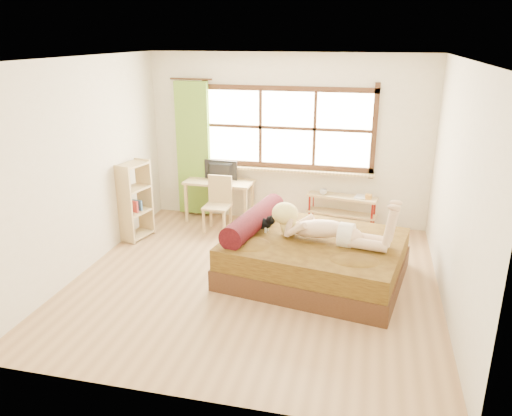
% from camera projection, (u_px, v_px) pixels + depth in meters
% --- Properties ---
extents(floor, '(4.50, 4.50, 0.00)m').
position_uv_depth(floor, '(255.00, 280.00, 6.32)').
color(floor, '#9E754C').
rests_on(floor, ground).
extents(ceiling, '(4.50, 4.50, 0.00)m').
position_uv_depth(ceiling, '(255.00, 58.00, 5.44)').
color(ceiling, white).
rests_on(ceiling, wall_back).
extents(wall_back, '(4.50, 0.00, 4.50)m').
position_uv_depth(wall_back, '(287.00, 140.00, 7.95)').
color(wall_back, silver).
rests_on(wall_back, floor).
extents(wall_front, '(4.50, 0.00, 4.50)m').
position_uv_depth(wall_front, '(187.00, 255.00, 3.81)').
color(wall_front, silver).
rests_on(wall_front, floor).
extents(wall_left, '(0.00, 4.50, 4.50)m').
position_uv_depth(wall_left, '(84.00, 167.00, 6.37)').
color(wall_left, silver).
rests_on(wall_left, floor).
extents(wall_right, '(0.00, 4.50, 4.50)m').
position_uv_depth(wall_right, '(457.00, 191.00, 5.39)').
color(wall_right, silver).
rests_on(wall_right, floor).
extents(window, '(2.80, 0.16, 1.46)m').
position_uv_depth(window, '(287.00, 131.00, 7.87)').
color(window, '#FFEDBF').
rests_on(window, wall_back).
extents(curtain, '(0.55, 0.10, 2.20)m').
position_uv_depth(curtain, '(193.00, 149.00, 8.24)').
color(curtain, '#4F7F22').
rests_on(curtain, wall_back).
extents(bed, '(2.40, 2.05, 0.81)m').
position_uv_depth(bed, '(310.00, 256.00, 6.33)').
color(bed, '#341B0F').
rests_on(bed, floor).
extents(woman, '(1.55, 0.68, 0.64)m').
position_uv_depth(woman, '(328.00, 217.00, 6.04)').
color(woman, '#D9B08B').
rests_on(woman, bed).
extents(kitten, '(0.34, 0.18, 0.26)m').
position_uv_depth(kitten, '(261.00, 222.00, 6.43)').
color(kitten, black).
rests_on(kitten, bed).
extents(desk, '(1.12, 0.54, 0.69)m').
position_uv_depth(desk, '(219.00, 186.00, 8.15)').
color(desk, tan).
rests_on(desk, floor).
extents(monitor, '(0.55, 0.09, 0.32)m').
position_uv_depth(monitor, '(220.00, 171.00, 8.11)').
color(monitor, black).
rests_on(monitor, desk).
extents(chair, '(0.40, 0.40, 0.87)m').
position_uv_depth(chair, '(219.00, 200.00, 7.83)').
color(chair, tan).
rests_on(chair, floor).
extents(pipe_shelf, '(1.12, 0.45, 0.62)m').
position_uv_depth(pipe_shelf, '(342.00, 205.00, 7.89)').
color(pipe_shelf, tan).
rests_on(pipe_shelf, floor).
extents(cup, '(0.13, 0.13, 0.09)m').
position_uv_depth(cup, '(323.00, 192.00, 7.90)').
color(cup, gray).
rests_on(cup, pipe_shelf).
extents(book, '(0.21, 0.26, 0.02)m').
position_uv_depth(book, '(355.00, 196.00, 7.80)').
color(book, gray).
rests_on(book, pipe_shelf).
extents(bookshelf, '(0.40, 0.56, 1.18)m').
position_uv_depth(bookshelf, '(135.00, 200.00, 7.46)').
color(bookshelf, tan).
rests_on(bookshelf, floor).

